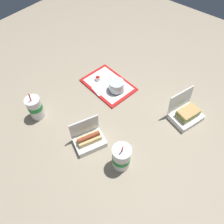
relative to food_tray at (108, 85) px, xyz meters
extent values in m
plane|color=gray|center=(0.19, -0.18, -0.01)|extent=(3.20, 3.20, 0.00)
cube|color=red|center=(0.00, 0.00, 0.00)|extent=(0.40, 0.31, 0.01)
cube|color=white|center=(0.00, 0.00, 0.01)|extent=(0.35, 0.26, 0.00)
cylinder|color=black|center=(0.08, -0.01, 0.01)|extent=(0.11, 0.11, 0.01)
cylinder|color=#BC7084|center=(0.08, -0.01, 0.04)|extent=(0.08, 0.08, 0.05)
cylinder|color=silver|center=(0.08, -0.01, 0.05)|extent=(0.11, 0.11, 0.07)
cylinder|color=white|center=(-0.09, -0.01, 0.02)|extent=(0.04, 0.04, 0.02)
cylinder|color=#9E140F|center=(-0.09, -0.01, 0.03)|extent=(0.03, 0.03, 0.01)
cube|color=white|center=(-0.01, -0.07, 0.01)|extent=(0.12, 0.12, 0.00)
cube|color=white|center=(0.00, 0.06, 0.01)|extent=(0.11, 0.03, 0.00)
cube|color=white|center=(0.59, 0.09, 0.01)|extent=(0.19, 0.23, 0.04)
cube|color=white|center=(0.51, 0.12, 0.11)|extent=(0.08, 0.19, 0.14)
cube|color=tan|center=(0.59, 0.09, 0.04)|extent=(0.12, 0.15, 0.02)
cube|color=#4C933D|center=(0.59, 0.09, 0.06)|extent=(0.13, 0.16, 0.01)
cube|color=tan|center=(0.59, 0.09, 0.08)|extent=(0.12, 0.15, 0.02)
cube|color=white|center=(0.23, -0.45, 0.01)|extent=(0.19, 0.22, 0.04)
cube|color=white|center=(0.17, -0.42, 0.10)|extent=(0.09, 0.17, 0.13)
cube|color=#DBB770|center=(0.23, -0.45, 0.05)|extent=(0.11, 0.15, 0.03)
cylinder|color=brown|center=(0.23, -0.45, 0.07)|extent=(0.08, 0.13, 0.03)
cylinder|color=yellow|center=(0.23, -0.45, 0.08)|extent=(0.05, 0.11, 0.01)
cylinder|color=white|center=(0.46, -0.43, 0.08)|extent=(0.10, 0.10, 0.17)
cylinder|color=#198C33|center=(0.46, -0.43, 0.08)|extent=(0.10, 0.10, 0.04)
cylinder|color=white|center=(0.46, -0.43, 0.16)|extent=(0.10, 0.10, 0.01)
cylinder|color=red|center=(0.47, -0.44, 0.20)|extent=(0.01, 0.01, 0.06)
cylinder|color=white|center=(-0.18, -0.51, 0.07)|extent=(0.09, 0.09, 0.16)
cylinder|color=#198C33|center=(-0.18, -0.51, 0.09)|extent=(0.09, 0.09, 0.03)
cylinder|color=white|center=(-0.18, -0.51, 0.15)|extent=(0.10, 0.10, 0.01)
cylinder|color=red|center=(-0.17, -0.52, 0.19)|extent=(0.01, 0.01, 0.06)
camera|label=1|loc=(0.75, -0.86, 1.17)|focal=35.00mm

